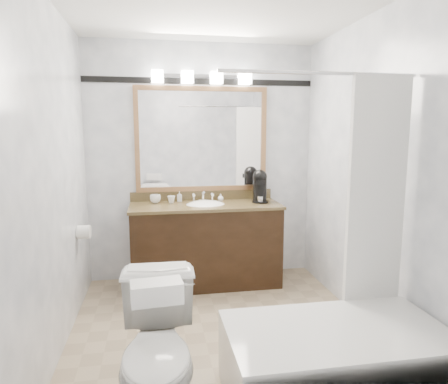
% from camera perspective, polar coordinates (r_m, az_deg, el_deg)
% --- Properties ---
extents(room, '(2.42, 2.62, 2.52)m').
position_cam_1_polar(room, '(3.02, -0.28, 2.20)').
color(room, tan).
rests_on(room, ground).
extents(vanity, '(1.53, 0.58, 0.97)m').
position_cam_1_polar(vanity, '(4.17, -2.63, -7.26)').
color(vanity, black).
rests_on(vanity, ground).
extents(mirror, '(1.40, 0.04, 1.10)m').
position_cam_1_polar(mirror, '(4.27, -3.19, 7.51)').
color(mirror, '#A07148').
rests_on(mirror, room).
extents(vanity_light_bar, '(1.02, 0.14, 0.12)m').
position_cam_1_polar(vanity_light_bar, '(4.25, -3.18, 16.06)').
color(vanity_light_bar, silver).
rests_on(vanity_light_bar, room).
extents(accent_stripe, '(2.40, 0.01, 0.06)m').
position_cam_1_polar(accent_stripe, '(4.31, -3.28, 15.51)').
color(accent_stripe, black).
rests_on(accent_stripe, room).
extents(bathtub, '(1.30, 0.75, 1.96)m').
position_cam_1_polar(bathtub, '(2.66, 16.01, -21.21)').
color(bathtub, white).
rests_on(bathtub, ground).
extents(tp_roll, '(0.11, 0.12, 0.12)m').
position_cam_1_polar(tp_roll, '(3.79, -19.39, -5.40)').
color(tp_roll, white).
rests_on(tp_roll, room).
extents(toilet, '(0.46, 0.78, 0.79)m').
position_cam_1_polar(toilet, '(2.37, -9.34, -21.91)').
color(toilet, white).
rests_on(toilet, ground).
extents(tissue_box, '(0.26, 0.16, 0.10)m').
position_cam_1_polar(tissue_box, '(1.99, -9.59, -13.87)').
color(tissue_box, white).
rests_on(tissue_box, toilet).
extents(coffee_maker, '(0.18, 0.22, 0.34)m').
position_cam_1_polar(coffee_maker, '(4.21, 5.14, 0.96)').
color(coffee_maker, black).
rests_on(coffee_maker, vanity).
extents(cup_left, '(0.12, 0.12, 0.09)m').
position_cam_1_polar(cup_left, '(4.20, -9.79, -0.96)').
color(cup_left, white).
rests_on(cup_left, vanity).
extents(cup_right, '(0.10, 0.10, 0.07)m').
position_cam_1_polar(cup_right, '(4.17, -7.54, -1.06)').
color(cup_right, white).
rests_on(cup_right, vanity).
extents(soap_bottle_a, '(0.05, 0.05, 0.11)m').
position_cam_1_polar(soap_bottle_a, '(4.25, -6.38, -0.63)').
color(soap_bottle_a, white).
rests_on(soap_bottle_a, vanity).
extents(soap_bottle_b, '(0.07, 0.07, 0.08)m').
position_cam_1_polar(soap_bottle_b, '(4.24, -0.48, -0.78)').
color(soap_bottle_b, white).
rests_on(soap_bottle_b, vanity).
extents(soap_bar, '(0.08, 0.06, 0.02)m').
position_cam_1_polar(soap_bar, '(4.19, -3.11, -1.31)').
color(soap_bar, beige).
rests_on(soap_bar, vanity).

